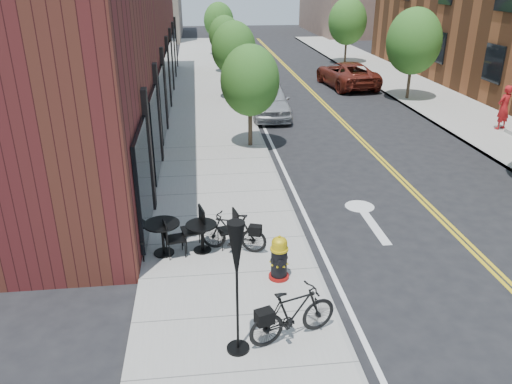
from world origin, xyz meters
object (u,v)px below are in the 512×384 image
parked_car_a (269,101)px  parked_car_b (258,80)px  parked_car_far (347,74)px  fire_hydrant (279,258)px  pedestrian (504,107)px  bistro_set_c (163,234)px  bistro_set_b (202,233)px  parked_car_c (243,55)px  patio_umbrella (237,261)px  bicycle_left (233,232)px  bicycle_right (293,314)px

parked_car_a → parked_car_b: 4.66m
parked_car_a → parked_car_far: size_ratio=0.82×
fire_hydrant → pedestrian: (11.23, 10.23, 0.45)m
bistro_set_c → parked_car_b: size_ratio=0.41×
fire_hydrant → bistro_set_b: 2.13m
parked_car_a → parked_car_c: size_ratio=0.95×
patio_umbrella → parked_car_c: 31.59m
patio_umbrella → parked_car_a: size_ratio=0.57×
parked_car_b → parked_car_a: bearing=-92.8°
parked_car_a → parked_car_far: (5.54, 6.23, -0.01)m
patio_umbrella → parked_car_far: (8.38, 22.29, -1.18)m
bistro_set_c → parked_car_c: 28.28m
bicycle_left → bistro_set_c: bistro_set_c is taller
parked_car_far → parked_car_a: bearing=42.8°
patio_umbrella → parked_car_b: (2.83, 20.72, -1.13)m
bicycle_left → parked_car_a: size_ratio=0.37×
fire_hydrant → parked_car_c: (1.93, 29.26, 0.07)m
fire_hydrant → parked_car_far: parked_car_far is taller
bistro_set_b → parked_car_a: size_ratio=0.40×
parked_car_a → bicycle_left: bearing=-99.5°
bicycle_left → bistro_set_b: bearing=-75.5°
fire_hydrant → parked_car_far: bearing=45.1°
bicycle_left → bicycle_right: size_ratio=0.93×
bicycle_left → bistro_set_b: bicycle_left is taller
fire_hydrant → bicycle_left: 1.57m
bicycle_right → parked_car_b: (1.82, 20.53, 0.16)m
bistro_set_b → parked_car_a: bearing=61.9°
patio_umbrella → parked_car_c: bearing=84.6°
parked_car_b → parked_car_c: 10.70m
bicycle_left → pedestrian: pedestrian is taller
parked_car_far → parked_car_b: bearing=10.2°
bicycle_right → parked_car_a: size_ratio=0.39×
bistro_set_c → pedestrian: (13.78, 8.89, 0.41)m
bistro_set_b → parked_car_a: (3.40, 12.53, 0.17)m
parked_car_b → parked_car_far: bearing=13.0°
parked_car_b → parked_car_far: (5.54, 1.56, -0.06)m
bistro_set_c → parked_car_far: parked_car_far is taller
bistro_set_c → pedestrian: 16.40m
parked_car_far → pedestrian: 10.65m
bicycle_right → pedestrian: pedestrian is taller
bistro_set_b → bistro_set_c: (-0.91, -0.03, 0.06)m
bistro_set_b → parked_car_c: parked_car_c is taller
bistro_set_c → parked_car_a: parked_car_a is taller
bicycle_right → parked_car_b: bearing=-23.6°
patio_umbrella → pedestrian: patio_umbrella is taller
bistro_set_b → parked_car_far: bearing=51.6°
bicycle_right → parked_car_b: 20.61m
fire_hydrant → patio_umbrella: 2.75m
bistro_set_b → parked_car_far: size_ratio=0.33×
bicycle_right → parked_car_far: parked_car_far is taller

